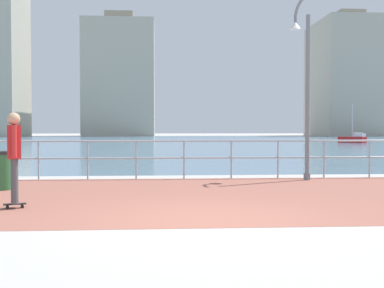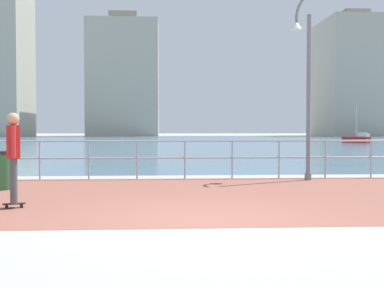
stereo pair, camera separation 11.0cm
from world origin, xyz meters
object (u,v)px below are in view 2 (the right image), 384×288
at_px(skateboarder, 13,151).
at_px(sailboat_white, 357,139).
at_px(trash_bin, 4,170).
at_px(lamppost, 305,78).

xyz_separation_m(skateboarder, sailboat_white, (23.21, 41.00, -0.66)).
bearing_deg(skateboarder, trash_bin, 111.52).
height_order(lamppost, trash_bin, lamppost).
relative_size(lamppost, trash_bin, 5.69).
relative_size(skateboarder, trash_bin, 1.89).
height_order(lamppost, sailboat_white, lamppost).
bearing_deg(skateboarder, sailboat_white, 60.49).
height_order(lamppost, skateboarder, lamppost).
bearing_deg(lamppost, skateboarder, -145.71).
distance_m(lamppost, sailboat_white, 39.97).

